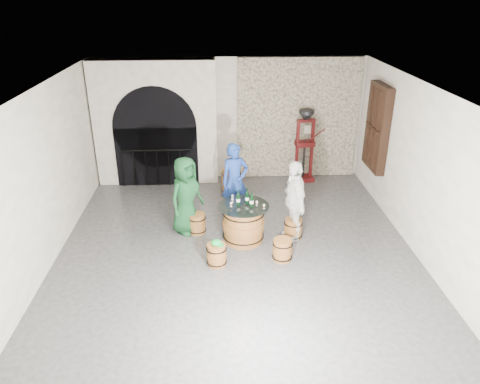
{
  "coord_description": "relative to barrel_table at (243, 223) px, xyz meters",
  "views": [
    {
      "loc": [
        -0.33,
        -7.64,
        4.81
      ],
      "look_at": [
        0.1,
        0.6,
        1.05
      ],
      "focal_mm": 34.0,
      "sensor_mm": 36.0,
      "label": 1
    }
  ],
  "objects": [
    {
      "name": "ground",
      "position": [
        -0.16,
        -0.49,
        -0.4
      ],
      "size": [
        8.0,
        8.0,
        0.0
      ],
      "primitive_type": "plane",
      "color": "#313134",
      "rests_on": "ground"
    },
    {
      "name": "barrel_stool_near_right",
      "position": [
        0.7,
        -0.76,
        -0.18
      ],
      "size": [
        0.39,
        0.39,
        0.43
      ],
      "color": "#925F2A",
      "rests_on": "ground"
    },
    {
      "name": "tasting_glass_b",
      "position": [
        0.27,
        -0.01,
        0.45
      ],
      "size": [
        0.05,
        0.05,
        0.1
      ],
      "primitive_type": null,
      "color": "#C36025",
      "rests_on": "barrel_table"
    },
    {
      "name": "side_barrel",
      "position": [
        -0.17,
        2.31,
        -0.06
      ],
      "size": [
        0.51,
        0.51,
        0.67
      ],
      "rotation": [
        0.0,
        0.0,
        -0.17
      ],
      "color": "#925F2A",
      "rests_on": "ground"
    },
    {
      "name": "wall_back",
      "position": [
        -0.16,
        3.51,
        1.2
      ],
      "size": [
        8.0,
        0.0,
        8.0
      ],
      "primitive_type": "plane",
      "rotation": [
        1.57,
        0.0,
        0.0
      ],
      "color": "silver",
      "rests_on": "ground"
    },
    {
      "name": "barrel_stool_right",
      "position": [
        1.04,
        0.04,
        -0.18
      ],
      "size": [
        0.39,
        0.39,
        0.43
      ],
      "color": "#925F2A",
      "rests_on": "ground"
    },
    {
      "name": "barrel_stool_far",
      "position": [
        -0.12,
        1.03,
        -0.18
      ],
      "size": [
        0.39,
        0.39,
        0.43
      ],
      "color": "#925F2A",
      "rests_on": "ground"
    },
    {
      "name": "person_blue",
      "position": [
        -0.12,
        1.11,
        0.47
      ],
      "size": [
        0.73,
        0.59,
        1.72
      ],
      "primitive_type": "imported",
      "rotation": [
        0.0,
        0.0,
        0.33
      ],
      "color": "navy",
      "rests_on": "ground"
    },
    {
      "name": "barrel_stool_near_left",
      "position": [
        -0.55,
        -0.88,
        -0.18
      ],
      "size": [
        0.39,
        0.39,
        0.43
      ],
      "color": "#925F2A",
      "rests_on": "ground"
    },
    {
      "name": "wall_left",
      "position": [
        -3.66,
        -0.49,
        1.2
      ],
      "size": [
        0.0,
        8.0,
        8.0
      ],
      "primitive_type": "plane",
      "rotation": [
        1.57,
        0.0,
        1.57
      ],
      "color": "silver",
      "rests_on": "ground"
    },
    {
      "name": "wine_bottle_center",
      "position": [
        0.16,
        -0.05,
        0.53
      ],
      "size": [
        0.08,
        0.08,
        0.32
      ],
      "color": "black",
      "rests_on": "barrel_table"
    },
    {
      "name": "wall_right",
      "position": [
        3.34,
        -0.49,
        1.2
      ],
      "size": [
        0.0,
        8.0,
        8.0
      ],
      "primitive_type": "plane",
      "rotation": [
        1.57,
        0.0,
        -1.57
      ],
      "color": "silver",
      "rests_on": "ground"
    },
    {
      "name": "green_cap",
      "position": [
        -0.55,
        -0.88,
        0.08
      ],
      "size": [
        0.24,
        0.19,
        0.11
      ],
      "color": "#0D9334",
      "rests_on": "barrel_stool_near_left"
    },
    {
      "name": "tasting_glass_e",
      "position": [
        0.4,
        -0.16,
        0.45
      ],
      "size": [
        0.05,
        0.05,
        0.1
      ],
      "primitive_type": null,
      "color": "#C36025",
      "rests_on": "barrel_table"
    },
    {
      "name": "tasting_glass_c",
      "position": [
        -0.21,
        0.31,
        0.45
      ],
      "size": [
        0.05,
        0.05,
        0.1
      ],
      "primitive_type": null,
      "color": "#C36025",
      "rests_on": "barrel_table"
    },
    {
      "name": "barrel_table",
      "position": [
        0.0,
        0.0,
        0.0
      ],
      "size": [
        1.04,
        1.04,
        0.8
      ],
      "color": "#925F2A",
      "rests_on": "ground"
    },
    {
      "name": "wine_bottle_right",
      "position": [
        0.08,
        0.11,
        0.53
      ],
      "size": [
        0.08,
        0.08,
        0.32
      ],
      "color": "black",
      "rests_on": "barrel_table"
    },
    {
      "name": "control_box",
      "position": [
        1.89,
        3.37,
        0.95
      ],
      "size": [
        0.18,
        0.1,
        0.22
      ],
      "primitive_type": "cube",
      "color": "silver",
      "rests_on": "wall_back"
    },
    {
      "name": "tasting_glass_a",
      "position": [
        -0.25,
        -0.03,
        0.45
      ],
      "size": [
        0.05,
        0.05,
        0.1
      ],
      "primitive_type": null,
      "color": "#C36025",
      "rests_on": "barrel_table"
    },
    {
      "name": "ceiling",
      "position": [
        -0.16,
        -0.49,
        2.8
      ],
      "size": [
        8.0,
        8.0,
        0.0
      ],
      "primitive_type": "plane",
      "rotation": [
        3.14,
        0.0,
        0.0
      ],
      "color": "beige",
      "rests_on": "wall_back"
    },
    {
      "name": "wine_bottle_left",
      "position": [
        -0.1,
        0.05,
        0.53
      ],
      "size": [
        0.08,
        0.08,
        0.32
      ],
      "color": "black",
      "rests_on": "barrel_table"
    },
    {
      "name": "stone_facing_panel",
      "position": [
        1.64,
        3.45,
        1.2
      ],
      "size": [
        3.2,
        0.12,
        3.18
      ],
      "primitive_type": "cube",
      "color": "#ADA38A",
      "rests_on": "ground"
    },
    {
      "name": "tasting_glass_d",
      "position": [
        0.18,
        0.25,
        0.45
      ],
      "size": [
        0.05,
        0.05,
        0.1
      ],
      "primitive_type": null,
      "color": "#C36025",
      "rests_on": "barrel_table"
    },
    {
      "name": "shuttered_window",
      "position": [
        3.22,
        1.91,
        1.4
      ],
      "size": [
        0.23,
        1.1,
        2.0
      ],
      "color": "black",
      "rests_on": "wall_right"
    },
    {
      "name": "person_white",
      "position": [
        1.02,
        0.04,
        0.46
      ],
      "size": [
        0.57,
        1.05,
        1.71
      ],
      "primitive_type": "imported",
      "rotation": [
        0.0,
        0.0,
        -1.42
      ],
      "color": "silver",
      "rests_on": "ground"
    },
    {
      "name": "wall_front",
      "position": [
        -0.16,
        -4.49,
        1.2
      ],
      "size": [
        8.0,
        0.0,
        8.0
      ],
      "primitive_type": "plane",
      "rotation": [
        -1.57,
        0.0,
        0.0
      ],
      "color": "silver",
      "rests_on": "ground"
    },
    {
      "name": "person_green",
      "position": [
        -1.17,
        0.46,
        0.44
      ],
      "size": [
        0.94,
        0.96,
        1.67
      ],
      "primitive_type": "imported",
      "rotation": [
        0.0,
        0.0,
        0.84
      ],
      "color": "#113D1D",
      "rests_on": "ground"
    },
    {
      "name": "barrel_stool_left",
      "position": [
        -0.96,
        0.38,
        -0.18
      ],
      "size": [
        0.39,
        0.39,
        0.43
      ],
      "color": "#925F2A",
      "rests_on": "ground"
    },
    {
      "name": "corking_press",
      "position": [
        1.79,
        3.1,
        0.73
      ],
      "size": [
        0.82,
        0.5,
        1.93
      ],
      "rotation": [
        0.0,
        0.0,
        0.15
      ],
      "color": "#510D0E",
      "rests_on": "ground"
    },
    {
      "name": "tasting_glass_f",
      "position": [
        -0.22,
        0.15,
        0.45
      ],
      "size": [
        0.05,
        0.05,
        0.1
      ],
      "primitive_type": null,
      "color": "#C36025",
      "rests_on": "barrel_table"
    },
    {
      "name": "arched_opening",
      "position": [
        -2.06,
        3.25,
        1.19
      ],
      "size": [
        3.1,
        0.6,
        3.19
      ],
      "color": "silver",
      "rests_on": "ground"
    }
  ]
}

